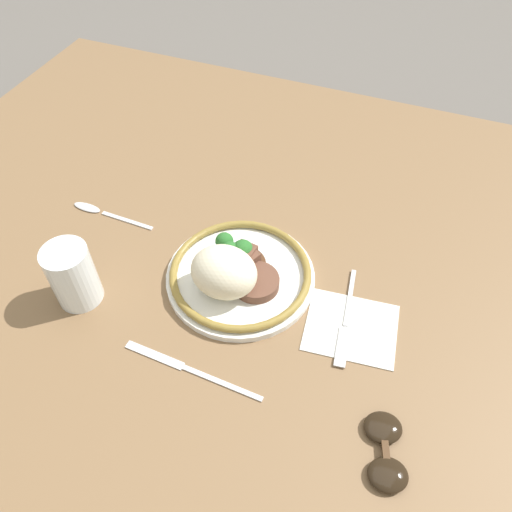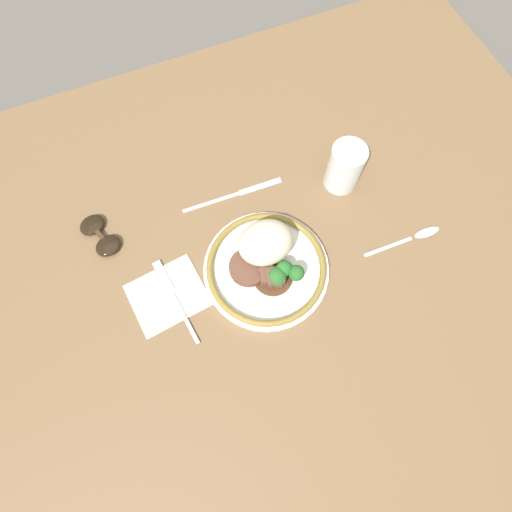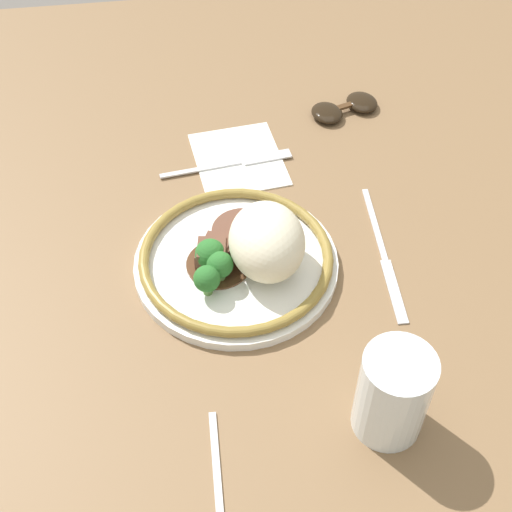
{
  "view_description": "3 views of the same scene",
  "coord_description": "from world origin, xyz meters",
  "px_view_note": "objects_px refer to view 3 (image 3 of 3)",
  "views": [
    {
      "loc": [
        -0.24,
        0.45,
        0.66
      ],
      "look_at": [
        -0.06,
        -0.0,
        0.1
      ],
      "focal_mm": 35.0,
      "sensor_mm": 36.0,
      "label": 1
    },
    {
      "loc": [
        -0.15,
        -0.2,
        0.75
      ],
      "look_at": [
        -0.05,
        0.04,
        0.07
      ],
      "focal_mm": 28.0,
      "sensor_mm": 36.0,
      "label": 2
    },
    {
      "loc": [
        0.48,
        -0.04,
        0.66
      ],
      "look_at": [
        -0.04,
        0.03,
        0.07
      ],
      "focal_mm": 50.0,
      "sensor_mm": 36.0,
      "label": 3
    }
  ],
  "objects_px": {
    "knife": "(384,257)",
    "plate": "(243,254)",
    "juice_glass": "(392,396)",
    "fork": "(239,162)",
    "sunglasses": "(345,107)"
  },
  "relations": [
    {
      "from": "plate",
      "to": "knife",
      "type": "xyz_separation_m",
      "value": [
        0.01,
        0.16,
        -0.02
      ]
    },
    {
      "from": "fork",
      "to": "sunglasses",
      "type": "bearing_deg",
      "value": 22.06
    },
    {
      "from": "sunglasses",
      "to": "juice_glass",
      "type": "bearing_deg",
      "value": -25.56
    },
    {
      "from": "plate",
      "to": "knife",
      "type": "distance_m",
      "value": 0.16
    },
    {
      "from": "plate",
      "to": "juice_glass",
      "type": "distance_m",
      "value": 0.24
    },
    {
      "from": "juice_glass",
      "to": "fork",
      "type": "distance_m",
      "value": 0.4
    },
    {
      "from": "plate",
      "to": "sunglasses",
      "type": "height_order",
      "value": "plate"
    },
    {
      "from": "fork",
      "to": "knife",
      "type": "distance_m",
      "value": 0.23
    },
    {
      "from": "knife",
      "to": "plate",
      "type": "bearing_deg",
      "value": -89.66
    },
    {
      "from": "knife",
      "to": "sunglasses",
      "type": "xyz_separation_m",
      "value": [
        -0.27,
        0.01,
        0.01
      ]
    },
    {
      "from": "juice_glass",
      "to": "knife",
      "type": "xyz_separation_m",
      "value": [
        -0.2,
        0.05,
        -0.05
      ]
    },
    {
      "from": "juice_glass",
      "to": "fork",
      "type": "xyz_separation_m",
      "value": [
        -0.39,
        -0.09,
        -0.04
      ]
    },
    {
      "from": "plate",
      "to": "fork",
      "type": "distance_m",
      "value": 0.18
    },
    {
      "from": "fork",
      "to": "plate",
      "type": "bearing_deg",
      "value": -102.83
    },
    {
      "from": "juice_glass",
      "to": "fork",
      "type": "height_order",
      "value": "juice_glass"
    }
  ]
}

